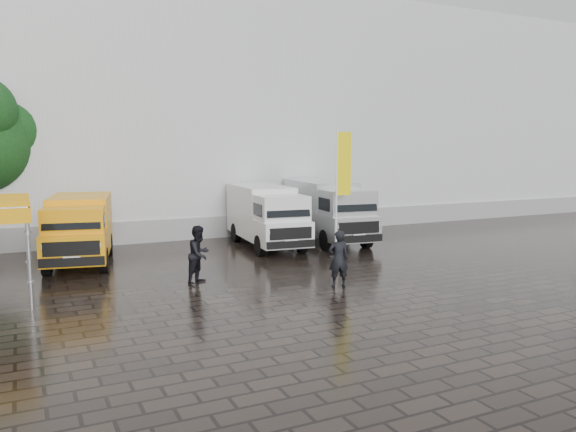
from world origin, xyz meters
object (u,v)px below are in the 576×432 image
object	(u,v)px
flagpole	(341,185)
van_silver	(328,212)
person_front	(338,259)
person_tent	(199,254)
van_white	(266,217)
van_yellow	(79,231)
wheelie_bin	(342,220)

from	to	relation	value
flagpole	van_silver	bearing A→B (deg)	68.15
person_front	person_tent	world-z (taller)	person_tent
van_silver	flagpole	size ratio (longest dim) A/B	1.25
flagpole	van_white	bearing A→B (deg)	116.45
van_white	flagpole	size ratio (longest dim) A/B	1.18
flagpole	person_tent	size ratio (longest dim) A/B	2.76
van_yellow	flagpole	world-z (taller)	flagpole
van_white	van_silver	distance (m)	3.00
van_yellow	person_front	world-z (taller)	van_yellow
van_white	person_tent	xyz separation A→B (m)	(-4.46, -5.00, -0.38)
van_yellow	flagpole	size ratio (longest dim) A/B	1.06
van_yellow	person_front	xyz separation A→B (m)	(6.75, -6.99, -0.35)
van_yellow	person_front	bearing A→B (deg)	-35.29
van_yellow	person_tent	size ratio (longest dim) A/B	2.92
van_yellow	wheelie_bin	size ratio (longest dim) A/B	5.04
van_silver	flagpole	xyz separation A→B (m)	(-1.34, -3.33, 1.45)
person_tent	van_silver	bearing A→B (deg)	-3.72
van_yellow	wheelie_bin	bearing A→B (deg)	24.17
van_white	wheelie_bin	world-z (taller)	van_white
flagpole	person_tent	bearing A→B (deg)	-164.74
wheelie_bin	van_yellow	bearing A→B (deg)	-163.98
person_front	van_white	bearing A→B (deg)	-83.73
van_white	person_tent	bearing A→B (deg)	-126.30
van_silver	person_front	size ratio (longest dim) A/B	3.58
van_white	person_front	world-z (taller)	van_white
person_front	person_tent	bearing A→B (deg)	-20.21
van_silver	person_tent	xyz separation A→B (m)	(-7.46, -5.00, -0.45)
van_yellow	van_white	size ratio (longest dim) A/B	0.89
van_silver	person_tent	size ratio (longest dim) A/B	3.45
wheelie_bin	person_front	xyz separation A→B (m)	(-6.22, -10.09, 0.35)
person_tent	person_front	bearing A→B (deg)	-70.30
van_silver	person_tent	world-z (taller)	van_silver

